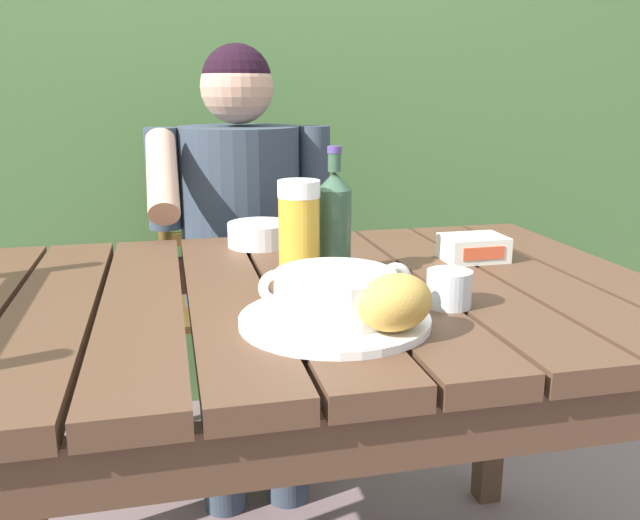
% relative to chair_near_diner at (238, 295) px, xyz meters
% --- Properties ---
extents(dining_table, '(1.23, 0.84, 0.75)m').
position_rel_chair_near_diner_xyz_m(dining_table, '(0.04, -0.86, 0.18)').
color(dining_table, '#523624').
rests_on(dining_table, ground_plane).
extents(hedge_backdrop, '(3.43, 0.94, 2.38)m').
position_rel_chair_near_diner_xyz_m(hedge_backdrop, '(-0.07, 0.63, 0.51)').
color(hedge_backdrop, '#4C733C').
rests_on(hedge_backdrop, ground_plane).
extents(chair_near_diner, '(0.45, 0.42, 0.94)m').
position_rel_chair_near_diner_xyz_m(chair_near_diner, '(0.00, 0.00, 0.00)').
color(chair_near_diner, brown).
rests_on(chair_near_diner, ground_plane).
extents(person_eating, '(0.48, 0.47, 1.20)m').
position_rel_chair_near_diner_xyz_m(person_eating, '(-0.00, -0.20, 0.23)').
color(person_eating, '#36414F').
rests_on(person_eating, ground_plane).
extents(serving_plate, '(0.28, 0.28, 0.01)m').
position_rel_chair_near_diner_xyz_m(serving_plate, '(0.04, -1.05, 0.28)').
color(serving_plate, white).
rests_on(serving_plate, dining_table).
extents(soup_bowl, '(0.23, 0.18, 0.07)m').
position_rel_chair_near_diner_xyz_m(soup_bowl, '(0.04, -1.05, 0.32)').
color(soup_bowl, white).
rests_on(soup_bowl, serving_plate).
extents(bread_roll, '(0.14, 0.13, 0.08)m').
position_rel_chair_near_diner_xyz_m(bread_roll, '(0.10, -1.12, 0.33)').
color(bread_roll, gold).
rests_on(bread_roll, serving_plate).
extents(beer_glass, '(0.07, 0.07, 0.18)m').
position_rel_chair_near_diner_xyz_m(beer_glass, '(0.03, -0.83, 0.37)').
color(beer_glass, gold).
rests_on(beer_glass, dining_table).
extents(beer_bottle, '(0.06, 0.06, 0.23)m').
position_rel_chair_near_diner_xyz_m(beer_bottle, '(0.10, -0.79, 0.38)').
color(beer_bottle, '#33523A').
rests_on(beer_bottle, dining_table).
extents(water_glass_small, '(0.07, 0.07, 0.06)m').
position_rel_chair_near_diner_xyz_m(water_glass_small, '(0.23, -1.01, 0.31)').
color(water_glass_small, silver).
rests_on(water_glass_small, dining_table).
extents(butter_tub, '(0.12, 0.09, 0.05)m').
position_rel_chair_near_diner_xyz_m(butter_tub, '(0.39, -0.75, 0.30)').
color(butter_tub, white).
rests_on(butter_tub, dining_table).
extents(table_knife, '(0.15, 0.05, 0.01)m').
position_rel_chair_near_diner_xyz_m(table_knife, '(0.19, -0.93, 0.28)').
color(table_knife, silver).
rests_on(table_knife, dining_table).
extents(diner_bowl, '(0.14, 0.14, 0.05)m').
position_rel_chair_near_diner_xyz_m(diner_bowl, '(-0.00, -0.53, 0.30)').
color(diner_bowl, white).
rests_on(diner_bowl, dining_table).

